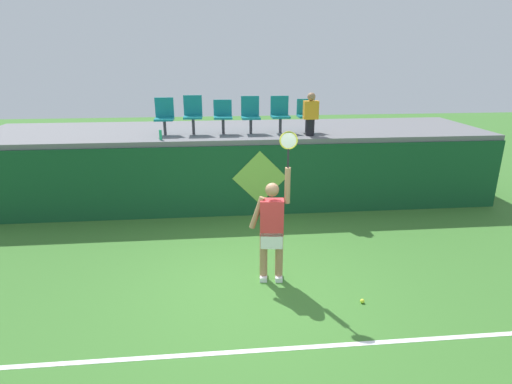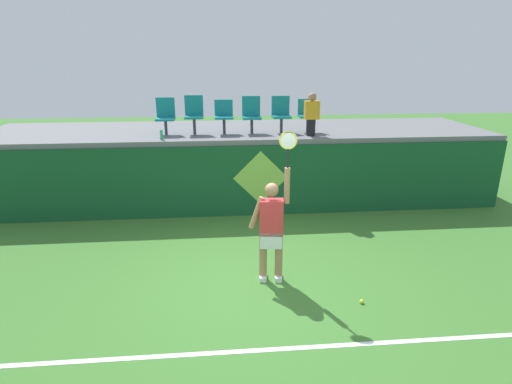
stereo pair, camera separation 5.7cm
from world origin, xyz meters
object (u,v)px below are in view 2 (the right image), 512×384
Objects in this scene: stadium_chair_3 at (251,113)px; stadium_chair_1 at (194,113)px; water_bottle at (161,135)px; stadium_chair_2 at (224,115)px; spectator_0 at (312,114)px; tennis_ball at (362,302)px; tennis_player at (272,227)px; stadium_chair_4 at (281,113)px; stadium_chair_5 at (307,114)px; stadium_chair_0 at (165,115)px.

stadium_chair_1 is at bearing -179.96° from stadium_chair_3.
stadium_chair_1 reaches higher than water_bottle.
stadium_chair_2 is (0.71, -0.01, -0.05)m from stadium_chair_1.
tennis_ball is at bearing -90.92° from spectator_0.
stadium_chair_4 is (0.71, 3.90, 1.33)m from tennis_player.
water_bottle is (-3.40, 4.07, 1.88)m from tennis_ball.
stadium_chair_1 is 2.76m from stadium_chair_5.
stadium_chair_0 is 0.68m from stadium_chair_1.
tennis_ball is (1.29, -0.85, -0.92)m from tennis_player.
spectator_0 reaches higher than water_bottle.
water_bottle is at bearing -169.16° from stadium_chair_5.
stadium_chair_0 reaches higher than stadium_chair_2.
water_bottle is 0.26× the size of stadium_chair_4.
spectator_0 reaches higher than stadium_chair_3.
tennis_player is 11.24× the size of water_bottle.
stadium_chair_4 is at bearing -0.02° from stadium_chair_0.
spectator_0 is at bearing 3.29° from water_bottle.
stadium_chair_5 reaches higher than water_bottle.
stadium_chair_2 and stadium_chair_5 have the same top height.
stadium_chair_0 is 1.39m from stadium_chair_2.
tennis_player is at bearing -89.78° from stadium_chair_3.
stadium_chair_0 is at bearing 179.98° from stadium_chair_4.
water_bottle is at bearing -162.09° from stadium_chair_3.
spectator_0 is at bearing 89.08° from tennis_ball.
tennis_player is 2.77× the size of stadium_chair_1.
tennis_ball is 0.08× the size of stadium_chair_4.
stadium_chair_1 reaches higher than stadium_chair_4.
spectator_0 is (3.43, -0.48, 0.05)m from stadium_chair_0.
stadium_chair_3 is at bearing 0.03° from stadium_chair_0.
tennis_player is 1.80m from tennis_ball.
stadium_chair_2 is 0.91× the size of stadium_chair_4.
stadium_chair_0 reaches higher than tennis_ball.
spectator_0 reaches higher than tennis_ball.
stadium_chair_2 is at bearing -179.64° from stadium_chair_4.
water_bottle is 0.26× the size of stadium_chair_3.
spectator_0 is at bearing -9.78° from stadium_chair_1.
stadium_chair_2 is 2.10m from spectator_0.
stadium_chair_4 reaches higher than stadium_chair_2.
stadium_chair_4 is (2.10, -0.00, -0.02)m from stadium_chair_1.
stadium_chair_2 is 0.80× the size of spectator_0.
stadium_chair_1 is at bearing 119.53° from tennis_ball.
spectator_0 is at bearing -90.00° from stadium_chair_5.
stadium_chair_4 is (1.39, 0.01, 0.03)m from stadium_chair_2.
spectator_0 is at bearing -19.08° from stadium_chair_3.
tennis_ball is at bearing -33.32° from tennis_player.
stadium_chair_5 is at bearing 90.00° from spectator_0.
stadium_chair_2 is 0.67m from stadium_chair_3.
spectator_0 reaches higher than tennis_player.
stadium_chair_4 reaches higher than water_bottle.
stadium_chair_4 reaches higher than stadium_chair_5.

